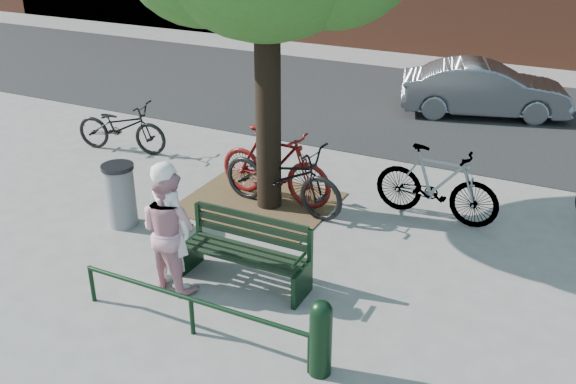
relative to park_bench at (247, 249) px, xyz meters
The scene contains 14 objects.
ground 0.49m from the park_bench, 90.00° to the right, with size 90.00×90.00×0.00m, color gray.
dirt_pit 2.39m from the park_bench, 115.24° to the left, with size 2.40×2.00×0.02m, color brown.
road 8.43m from the park_bench, 90.00° to the left, with size 40.00×7.00×0.01m, color black.
park_bench is the anchor object (origin of this frame).
guard_railing 1.28m from the park_bench, 90.00° to the right, with size 3.06×0.06×0.51m.
person_left 1.04m from the park_bench, 147.01° to the right, with size 0.64×0.42×1.75m, color white.
person_right 1.03m from the park_bench, 146.89° to the right, with size 0.79×0.62×1.63m, color #CF8E98.
bollard 2.02m from the park_bench, 37.58° to the right, with size 0.24×0.24×0.91m.
litter_bin 2.57m from the park_bench, 168.29° to the left, with size 0.49×0.49×1.00m.
bicycle_a 5.48m from the park_bench, 146.65° to the left, with size 0.67×1.92×1.01m, color black.
bicycle_b 2.51m from the park_bench, 109.12° to the left, with size 0.59×2.08×1.25m, color #630F0E.
bicycle_c 2.19m from the park_bench, 104.69° to the left, with size 0.77×2.20×1.16m, color black.
bicycle_d 3.37m from the park_bench, 58.97° to the left, with size 0.56×1.97×1.18m, color gray.
parked_car 8.66m from the park_bench, 80.93° to the left, with size 1.30×3.73×1.23m, color slate.
Camera 1 is at (3.72, -6.17, 4.67)m, focal length 40.00 mm.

